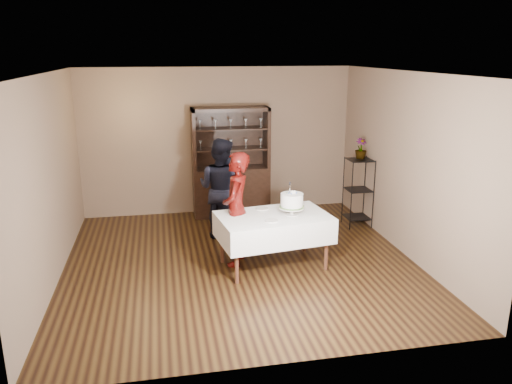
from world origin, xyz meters
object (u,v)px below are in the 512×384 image
(plant_etagere, at_px, (358,190))
(man, at_px, (221,188))
(potted_plant, at_px, (361,149))
(china_hutch, at_px, (231,180))
(cake, at_px, (292,202))
(woman, at_px, (236,209))
(cake_table, at_px, (273,227))

(plant_etagere, bearing_deg, man, -177.87)
(plant_etagere, bearing_deg, potted_plant, 62.87)
(plant_etagere, height_order, man, man)
(china_hutch, xyz_separation_m, cake, (0.50, -2.49, 0.29))
(china_hutch, bearing_deg, cake, -78.73)
(china_hutch, distance_m, woman, 2.27)
(cake_table, bearing_deg, china_hutch, 95.65)
(cake_table, height_order, cake, cake)
(china_hutch, distance_m, potted_plant, 2.43)
(plant_etagere, relative_size, cake_table, 0.73)
(woman, bearing_deg, cake_table, 86.56)
(woman, relative_size, cake, 3.38)
(woman, distance_m, man, 1.12)
(cake, bearing_deg, woman, 162.52)
(plant_etagere, xyz_separation_m, cake, (-1.58, -1.44, 0.31))
(cake, relative_size, potted_plant, 1.36)
(plant_etagere, height_order, potted_plant, potted_plant)
(plant_etagere, bearing_deg, cake_table, -142.50)
(woman, height_order, potted_plant, woman)
(china_hutch, relative_size, cake_table, 1.21)
(man, height_order, potted_plant, man)
(china_hutch, height_order, plant_etagere, china_hutch)
(cake_table, height_order, woman, woman)
(cake_table, relative_size, woman, 1.01)
(china_hutch, xyz_separation_m, cake_table, (0.24, -2.46, -0.08))
(china_hutch, distance_m, man, 1.20)
(plant_etagere, distance_m, cake, 2.16)
(china_hutch, height_order, potted_plant, china_hutch)
(woman, xyz_separation_m, man, (-0.08, 1.11, 0.00))
(cake_table, bearing_deg, potted_plant, 38.02)
(china_hutch, relative_size, potted_plant, 5.62)
(plant_etagere, bearing_deg, china_hutch, 153.17)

